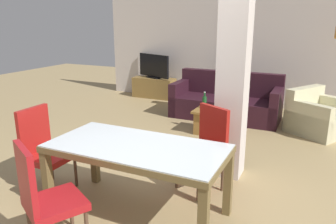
{
  "coord_description": "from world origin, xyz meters",
  "views": [
    {
      "loc": [
        1.54,
        -2.57,
        1.94
      ],
      "look_at": [
        0.0,
        0.72,
        0.91
      ],
      "focal_mm": 35.0,
      "sensor_mm": 36.0,
      "label": 1
    }
  ],
  "objects_px": {
    "dining_chair_near_left": "(44,195)",
    "dining_chair_head_left": "(44,147)",
    "sofa": "(226,103)",
    "bottle": "(204,102)",
    "coffee_table": "(211,121)",
    "tv_screen": "(154,67)",
    "dining_chair_far_right": "(206,146)",
    "armchair": "(318,118)",
    "dining_table": "(137,159)",
    "tv_stand": "(154,88)"
  },
  "relations": [
    {
      "from": "dining_chair_head_left",
      "to": "coffee_table",
      "type": "bearing_deg",
      "value": 157.14
    },
    {
      "from": "armchair",
      "to": "coffee_table",
      "type": "height_order",
      "value": "armchair"
    },
    {
      "from": "dining_chair_far_right",
      "to": "armchair",
      "type": "bearing_deg",
      "value": -85.24
    },
    {
      "from": "dining_chair_far_right",
      "to": "dining_chair_head_left",
      "type": "xyz_separation_m",
      "value": [
        -1.68,
        -0.82,
        0.0
      ]
    },
    {
      "from": "coffee_table",
      "to": "bottle",
      "type": "height_order",
      "value": "bottle"
    },
    {
      "from": "dining_chair_near_left",
      "to": "tv_stand",
      "type": "bearing_deg",
      "value": 136.95
    },
    {
      "from": "dining_table",
      "to": "armchair",
      "type": "distance_m",
      "value": 3.9
    },
    {
      "from": "armchair",
      "to": "coffee_table",
      "type": "bearing_deg",
      "value": -32.54
    },
    {
      "from": "dining_chair_near_left",
      "to": "armchair",
      "type": "relative_size",
      "value": 0.81
    },
    {
      "from": "dining_chair_head_left",
      "to": "sofa",
      "type": "height_order",
      "value": "dining_chair_head_left"
    },
    {
      "from": "dining_table",
      "to": "dining_chair_head_left",
      "type": "xyz_separation_m",
      "value": [
        -1.25,
        0.0,
        -0.08
      ]
    },
    {
      "from": "coffee_table",
      "to": "bottle",
      "type": "xyz_separation_m",
      "value": [
        -0.15,
        0.08,
        0.32
      ]
    },
    {
      "from": "armchair",
      "to": "coffee_table",
      "type": "xyz_separation_m",
      "value": [
        -1.7,
        -0.83,
        -0.06
      ]
    },
    {
      "from": "tv_screen",
      "to": "dining_chair_head_left",
      "type": "bearing_deg",
      "value": 123.79
    },
    {
      "from": "tv_screen",
      "to": "bottle",
      "type": "bearing_deg",
      "value": 157.65
    },
    {
      "from": "sofa",
      "to": "tv_screen",
      "type": "distance_m",
      "value": 2.41
    },
    {
      "from": "dining_chair_near_left",
      "to": "dining_chair_far_right",
      "type": "bearing_deg",
      "value": 90.33
    },
    {
      "from": "dining_table",
      "to": "armchair",
      "type": "height_order",
      "value": "armchair"
    },
    {
      "from": "dining_table",
      "to": "dining_chair_far_right",
      "type": "height_order",
      "value": "dining_chair_far_right"
    },
    {
      "from": "coffee_table",
      "to": "tv_stand",
      "type": "xyz_separation_m",
      "value": [
        -2.17,
        2.02,
        0.04
      ]
    },
    {
      "from": "armchair",
      "to": "tv_stand",
      "type": "distance_m",
      "value": 4.05
    },
    {
      "from": "dining_chair_head_left",
      "to": "armchair",
      "type": "distance_m",
      "value": 4.55
    },
    {
      "from": "dining_chair_far_right",
      "to": "coffee_table",
      "type": "xyz_separation_m",
      "value": [
        -0.54,
        1.89,
        -0.3
      ]
    },
    {
      "from": "coffee_table",
      "to": "dining_chair_head_left",
      "type": "bearing_deg",
      "value": -112.86
    },
    {
      "from": "dining_table",
      "to": "dining_chair_far_right",
      "type": "xyz_separation_m",
      "value": [
        0.43,
        0.82,
        -0.08
      ]
    },
    {
      "from": "dining_table",
      "to": "armchair",
      "type": "bearing_deg",
      "value": 65.69
    },
    {
      "from": "sofa",
      "to": "bottle",
      "type": "height_order",
      "value": "sofa"
    },
    {
      "from": "dining_table",
      "to": "coffee_table",
      "type": "height_order",
      "value": "dining_table"
    },
    {
      "from": "dining_table",
      "to": "dining_chair_head_left",
      "type": "distance_m",
      "value": 1.25
    },
    {
      "from": "dining_table",
      "to": "tv_stand",
      "type": "distance_m",
      "value": 5.26
    },
    {
      "from": "armchair",
      "to": "dining_chair_head_left",
      "type": "bearing_deg",
      "value": -7.36
    },
    {
      "from": "bottle",
      "to": "armchair",
      "type": "bearing_deg",
      "value": 22.02
    },
    {
      "from": "coffee_table",
      "to": "tv_screen",
      "type": "xyz_separation_m",
      "value": [
        -2.17,
        2.02,
        0.58
      ]
    },
    {
      "from": "dining_chair_far_right",
      "to": "bottle",
      "type": "height_order",
      "value": "dining_chair_far_right"
    },
    {
      "from": "dining_chair_far_right",
      "to": "armchair",
      "type": "distance_m",
      "value": 2.97
    },
    {
      "from": "sofa",
      "to": "armchair",
      "type": "height_order",
      "value": "sofa"
    },
    {
      "from": "sofa",
      "to": "armchair",
      "type": "relative_size",
      "value": 1.75
    },
    {
      "from": "sofa",
      "to": "tv_screen",
      "type": "bearing_deg",
      "value": -24.36
    },
    {
      "from": "coffee_table",
      "to": "tv_screen",
      "type": "height_order",
      "value": "tv_screen"
    },
    {
      "from": "sofa",
      "to": "coffee_table",
      "type": "bearing_deg",
      "value": 90.85
    },
    {
      "from": "dining_chair_head_left",
      "to": "bottle",
      "type": "xyz_separation_m",
      "value": [
        0.99,
        2.79,
        0.01
      ]
    },
    {
      "from": "armchair",
      "to": "tv_screen",
      "type": "xyz_separation_m",
      "value": [
        -3.87,
        1.19,
        0.52
      ]
    },
    {
      "from": "sofa",
      "to": "bottle",
      "type": "relative_size",
      "value": 7.23
    },
    {
      "from": "dining_chair_near_left",
      "to": "sofa",
      "type": "relative_size",
      "value": 0.46
    },
    {
      "from": "dining_table",
      "to": "bottle",
      "type": "xyz_separation_m",
      "value": [
        -0.26,
        2.79,
        -0.07
      ]
    },
    {
      "from": "dining_table",
      "to": "tv_stand",
      "type": "bearing_deg",
      "value": 115.65
    },
    {
      "from": "dining_chair_far_right",
      "to": "bottle",
      "type": "relative_size",
      "value": 3.33
    },
    {
      "from": "dining_chair_near_left",
      "to": "dining_chair_head_left",
      "type": "relative_size",
      "value": 1.0
    },
    {
      "from": "armchair",
      "to": "bottle",
      "type": "xyz_separation_m",
      "value": [
        -1.86,
        -0.75,
        0.26
      ]
    },
    {
      "from": "dining_table",
      "to": "dining_chair_near_left",
      "type": "height_order",
      "value": "dining_chair_near_left"
    }
  ]
}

